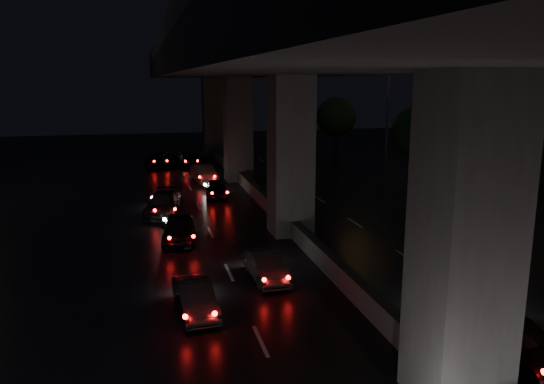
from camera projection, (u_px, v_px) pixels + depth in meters
name	position (u px, v px, depth m)	size (l,w,h in m)	color
ground	(321.00, 265.00, 22.67)	(120.00, 120.00, 0.00)	black
viaduct	(291.00, 67.00, 25.69)	(12.00, 80.00, 10.50)	#353638
median_barrier	(290.00, 225.00, 27.33)	(0.45, 70.00, 0.85)	#353638
building_right_far	(541.00, 83.00, 46.37)	(12.00, 22.00, 15.00)	black
tree_c	(419.00, 134.00, 35.75)	(3.80, 3.80, 6.12)	black
tree_d	(336.00, 117.00, 50.95)	(3.80, 3.80, 6.12)	black
streetlight_far	(381.00, 107.00, 41.14)	(2.52, 0.44, 9.00)	#2D2D33
car_3	(511.00, 338.00, 14.89)	(1.76, 4.32, 1.25)	black
car_4	(195.00, 298.00, 17.88)	(1.15, 3.29, 1.09)	black
car_5	(266.00, 267.00, 20.87)	(1.15, 3.30, 1.09)	black
car_6	(179.00, 229.00, 25.83)	(1.53, 3.79, 1.29)	black
car_7	(164.00, 204.00, 30.88)	(1.82, 4.48, 1.30)	#27272A
car_8	(216.00, 189.00, 35.43)	(1.38, 3.44, 1.17)	black
car_9	(204.00, 174.00, 40.73)	(1.41, 4.03, 1.33)	#555049
car_10	(190.00, 159.00, 48.36)	(2.12, 4.60, 1.28)	black
car_11	(160.00, 159.00, 48.24)	(2.21, 4.78, 1.33)	black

